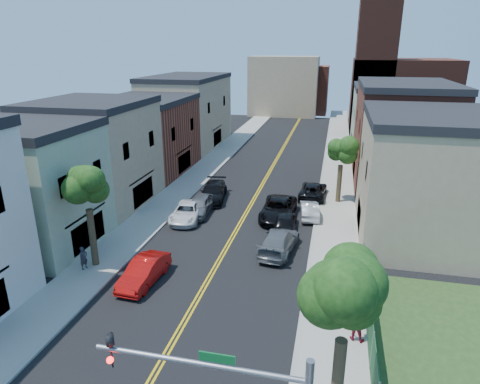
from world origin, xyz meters
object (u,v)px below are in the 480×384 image
Objects in this scene: black_car_right at (285,221)px; silver_car_right at (309,210)px; dark_car_right_far at (313,190)px; white_pickup at (187,212)px; grey_car_right at (279,241)px; red_sedan at (144,272)px; pedestrian_right at (357,323)px; pedestrian_left at (84,258)px; grey_car_left at (200,206)px; black_car_left at (213,192)px; black_suv_lane at (278,209)px.

black_car_right is 3.51m from silver_car_right.
white_pickup is at bearing 40.91° from dark_car_right_far.
white_pickup is 0.93× the size of grey_car_right.
red_sedan is 2.42× the size of pedestrian_right.
pedestrian_right is (12.70, -2.84, 0.34)m from red_sedan.
grey_car_right is (7.60, 6.09, 0.03)m from red_sedan.
pedestrian_left is (-3.69, -9.66, 0.24)m from white_pickup.
white_pickup is 2.65× the size of pedestrian_right.
black_car_left is at bearing 85.13° from grey_car_left.
black_car_right reaches higher than silver_car_right.
black_suv_lane is at bearing -32.56° from black_car_left.
pedestrian_right is (13.49, -12.97, 0.40)m from white_pickup.
black_car_right is 13.77m from pedestrian_right.
black_car_right is 1.05× the size of silver_car_right.
dark_car_right_far is at bearing -67.31° from pedestrian_right.
dark_car_right_far is at bearing 66.40° from black_suv_lane.
dark_car_right_far is (1.70, 12.10, -0.06)m from grey_car_right.
pedestrian_left reaches higher than black_suv_lane.
silver_car_right is at bearing 92.28° from dark_car_right_far.
red_sedan is at bearing -91.01° from white_pickup.
grey_car_left is 3.73m from black_car_left.
black_suv_lane is (6.72, 12.23, 0.07)m from red_sedan.
pedestrian_right is (3.40, -21.03, 0.38)m from dark_car_right_far.
black_suv_lane is at bearing 64.80° from red_sedan.
silver_car_right is (1.70, 3.07, -0.06)m from black_car_right.
pedestrian_left is (-4.48, 0.46, 0.18)m from red_sedan.
black_suv_lane is at bearing -75.69° from grey_car_right.
black_suv_lane reaches higher than grey_car_left.
black_car_right is at bearing 80.63° from dark_car_right_far.
black_car_left is 22.15m from pedestrian_right.
black_car_left is at bearing -41.52° from pedestrian_right.
black_car_left reaches higher than red_sedan.
pedestrian_left is (-13.78, -17.72, 0.21)m from dark_car_right_far.
red_sedan is at bearing 65.20° from dark_car_right_far.
black_car_left is 9.58m from silver_car_right.
dark_car_right_far is at bearing -91.86° from grey_car_right.
silver_car_right is at bearing 6.11° from grey_car_left.
silver_car_right is at bearing 58.04° from red_sedan.
pedestrian_left is (-4.33, -11.11, 0.14)m from grey_car_left.
black_car_right is (8.39, -0.19, 0.05)m from white_pickup.
black_suv_lane is at bearing -72.38° from black_car_right.
grey_car_right is at bearing 68.53° from silver_car_right.
silver_car_right is (10.09, 2.89, -0.01)m from white_pickup.
black_suv_lane is (-2.58, -5.96, 0.11)m from dark_car_right_far.
pedestrian_right is (5.98, -15.07, 0.27)m from black_suv_lane.
white_pickup is at bearing -116.19° from grey_car_left.
grey_car_left is at bearing -15.39° from black_car_right.
black_car_left is 7.39m from black_suv_lane.
silver_car_right is 0.80× the size of dark_car_right_far.
pedestrian_left is at bearing -113.83° from grey_car_left.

